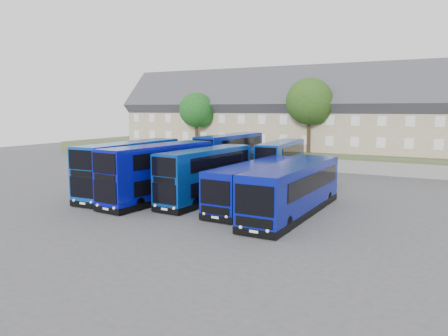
# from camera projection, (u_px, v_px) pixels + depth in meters

# --- Properties ---
(ground) EXTENTS (120.00, 120.00, 0.00)m
(ground) POSITION_uv_depth(u_px,v_px,m) (179.00, 207.00, 33.20)
(ground) COLOR #444549
(ground) RESTS_ON ground
(retaining_wall) EXTENTS (70.00, 0.40, 1.50)m
(retaining_wall) POSITION_uv_depth(u_px,v_px,m) (288.00, 163.00, 54.02)
(retaining_wall) COLOR slate
(retaining_wall) RESTS_ON ground
(earth_bank) EXTENTS (80.00, 20.00, 2.00)m
(earth_bank) POSITION_uv_depth(u_px,v_px,m) (313.00, 154.00, 62.70)
(earth_bank) COLOR #3B4828
(earth_bank) RESTS_ON ground
(terrace_row) EXTENTS (48.00, 10.40, 11.20)m
(terrace_row) POSITION_uv_depth(u_px,v_px,m) (284.00, 115.00, 59.87)
(terrace_row) COLOR tan
(terrace_row) RESTS_ON earth_bank
(dd_front_left) EXTENTS (3.08, 11.53, 4.54)m
(dd_front_left) POSITION_uv_depth(u_px,v_px,m) (130.00, 170.00, 37.31)
(dd_front_left) COLOR #083A98
(dd_front_left) RESTS_ON ground
(dd_front_mid) EXTENTS (3.55, 11.50, 4.50)m
(dd_front_mid) POSITION_uv_depth(u_px,v_px,m) (159.00, 174.00, 35.12)
(dd_front_mid) COLOR #080B92
(dd_front_mid) RESTS_ON ground
(dd_front_right) EXTENTS (3.00, 10.69, 4.20)m
(dd_front_right) POSITION_uv_depth(u_px,v_px,m) (206.00, 176.00, 34.85)
(dd_front_right) COLOR navy
(dd_front_right) RESTS_ON ground
(dd_rear_left) EXTENTS (2.82, 11.46, 4.54)m
(dd_rear_left) POSITION_uv_depth(u_px,v_px,m) (230.00, 156.00, 48.47)
(dd_rear_left) COLOR #072092
(dd_rear_left) RESTS_ON ground
(dd_rear_right) EXTENTS (3.23, 10.39, 4.06)m
(dd_rear_right) POSITION_uv_depth(u_px,v_px,m) (281.00, 162.00, 44.27)
(dd_rear_right) COLOR navy
(dd_rear_right) RESTS_ON ground
(coach_east_a) EXTENTS (2.91, 12.12, 3.29)m
(coach_east_a) POSITION_uv_depth(u_px,v_px,m) (256.00, 185.00, 33.25)
(coach_east_a) COLOR #07108C
(coach_east_a) RESTS_ON ground
(coach_east_b) EXTENTS (2.88, 13.15, 3.59)m
(coach_east_b) POSITION_uv_depth(u_px,v_px,m) (294.00, 190.00, 30.48)
(coach_east_b) COLOR #071186
(coach_east_b) RESTS_ON ground
(tree_west) EXTENTS (4.80, 4.80, 7.65)m
(tree_west) POSITION_uv_depth(u_px,v_px,m) (198.00, 111.00, 60.66)
(tree_west) COLOR #382314
(tree_west) RESTS_ON earth_bank
(tree_mid) EXTENTS (5.76, 5.76, 9.18)m
(tree_mid) POSITION_uv_depth(u_px,v_px,m) (311.00, 103.00, 53.41)
(tree_mid) COLOR #382314
(tree_mid) RESTS_ON earth_bank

